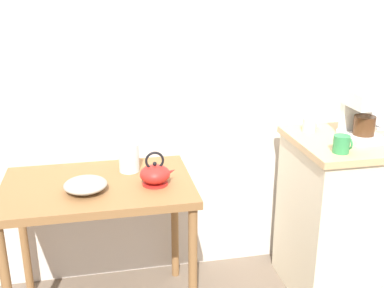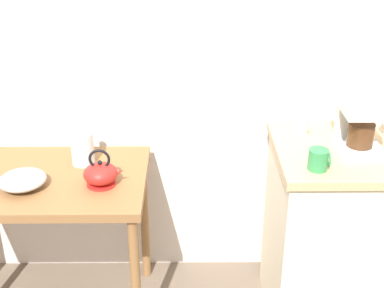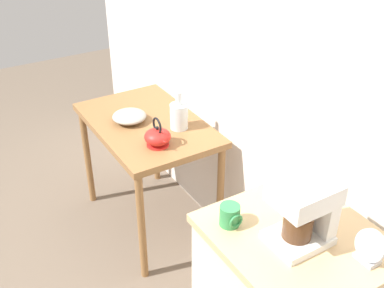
{
  "view_description": "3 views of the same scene",
  "coord_description": "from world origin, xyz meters",
  "px_view_note": "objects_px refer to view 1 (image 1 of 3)",
  "views": [
    {
      "loc": [
        -0.6,
        -2.16,
        1.72
      ],
      "look_at": [
        -0.17,
        -0.06,
        0.97
      ],
      "focal_mm": 43.9,
      "sensor_mm": 36.0,
      "label": 1
    },
    {
      "loc": [
        0.02,
        -2.1,
        1.97
      ],
      "look_at": [
        0.04,
        -0.01,
        0.94
      ],
      "focal_mm": 50.7,
      "sensor_mm": 36.0,
      "label": 2
    },
    {
      "loc": [
        1.67,
        -1.06,
        2.14
      ],
      "look_at": [
        -0.05,
        -0.03,
        0.93
      ],
      "focal_mm": 44.35,
      "sensor_mm": 36.0,
      "label": 3
    }
  ],
  "objects_px": {
    "mug_tall_green": "(342,144)",
    "coffee_maker": "(362,112)",
    "teakettle": "(155,174)",
    "bowl_stoneware": "(85,185)",
    "mug_small_cream": "(310,125)",
    "table_clock": "(382,119)",
    "glass_carafe_vase": "(129,156)"
  },
  "relations": [
    {
      "from": "bowl_stoneware",
      "to": "mug_small_cream",
      "type": "bearing_deg",
      "value": 9.88
    },
    {
      "from": "mug_tall_green",
      "to": "mug_small_cream",
      "type": "relative_size",
      "value": 1.1
    },
    {
      "from": "teakettle",
      "to": "table_clock",
      "type": "xyz_separation_m",
      "value": [
        1.3,
        0.15,
        0.16
      ]
    },
    {
      "from": "teakettle",
      "to": "coffee_maker",
      "type": "distance_m",
      "value": 1.13
    },
    {
      "from": "mug_tall_green",
      "to": "table_clock",
      "type": "relative_size",
      "value": 0.68
    },
    {
      "from": "bowl_stoneware",
      "to": "coffee_maker",
      "type": "bearing_deg",
      "value": 2.12
    },
    {
      "from": "bowl_stoneware",
      "to": "coffee_maker",
      "type": "xyz_separation_m",
      "value": [
        1.43,
        0.05,
        0.26
      ]
    },
    {
      "from": "teakettle",
      "to": "coffee_maker",
      "type": "height_order",
      "value": "coffee_maker"
    },
    {
      "from": "mug_tall_green",
      "to": "mug_small_cream",
      "type": "bearing_deg",
      "value": 91.21
    },
    {
      "from": "glass_carafe_vase",
      "to": "mug_small_cream",
      "type": "bearing_deg",
      "value": -0.27
    },
    {
      "from": "bowl_stoneware",
      "to": "mug_small_cream",
      "type": "relative_size",
      "value": 2.59
    },
    {
      "from": "table_clock",
      "to": "teakettle",
      "type": "bearing_deg",
      "value": -173.21
    },
    {
      "from": "table_clock",
      "to": "bowl_stoneware",
      "type": "bearing_deg",
      "value": -173.96
    },
    {
      "from": "bowl_stoneware",
      "to": "teakettle",
      "type": "height_order",
      "value": "teakettle"
    },
    {
      "from": "bowl_stoneware",
      "to": "mug_small_cream",
      "type": "xyz_separation_m",
      "value": [
        1.22,
        0.21,
        0.16
      ]
    },
    {
      "from": "teakettle",
      "to": "mug_tall_green",
      "type": "xyz_separation_m",
      "value": [
        0.89,
        -0.15,
        0.14
      ]
    },
    {
      "from": "mug_tall_green",
      "to": "table_clock",
      "type": "xyz_separation_m",
      "value": [
        0.41,
        0.3,
        0.01
      ]
    },
    {
      "from": "glass_carafe_vase",
      "to": "mug_small_cream",
      "type": "xyz_separation_m",
      "value": [
        1.0,
        -0.0,
        0.11
      ]
    },
    {
      "from": "coffee_maker",
      "to": "table_clock",
      "type": "distance_m",
      "value": 0.25
    },
    {
      "from": "teakettle",
      "to": "table_clock",
      "type": "bearing_deg",
      "value": 6.79
    },
    {
      "from": "mug_tall_green",
      "to": "bowl_stoneware",
      "type": "bearing_deg",
      "value": 173.94
    },
    {
      "from": "teakettle",
      "to": "glass_carafe_vase",
      "type": "bearing_deg",
      "value": 119.53
    },
    {
      "from": "bowl_stoneware",
      "to": "table_clock",
      "type": "height_order",
      "value": "table_clock"
    },
    {
      "from": "teakettle",
      "to": "mug_tall_green",
      "type": "distance_m",
      "value": 0.92
    },
    {
      "from": "teakettle",
      "to": "table_clock",
      "type": "relative_size",
      "value": 1.41
    },
    {
      "from": "mug_small_cream",
      "to": "bowl_stoneware",
      "type": "bearing_deg",
      "value": -170.12
    },
    {
      "from": "glass_carafe_vase",
      "to": "teakettle",
      "type": "bearing_deg",
      "value": -60.47
    },
    {
      "from": "mug_tall_green",
      "to": "coffee_maker",
      "type": "bearing_deg",
      "value": 41.83
    },
    {
      "from": "teakettle",
      "to": "mug_tall_green",
      "type": "height_order",
      "value": "mug_tall_green"
    },
    {
      "from": "teakettle",
      "to": "glass_carafe_vase",
      "type": "height_order",
      "value": "glass_carafe_vase"
    },
    {
      "from": "mug_tall_green",
      "to": "table_clock",
      "type": "height_order",
      "value": "table_clock"
    },
    {
      "from": "table_clock",
      "to": "mug_small_cream",
      "type": "bearing_deg",
      "value": 174.53
    }
  ]
}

